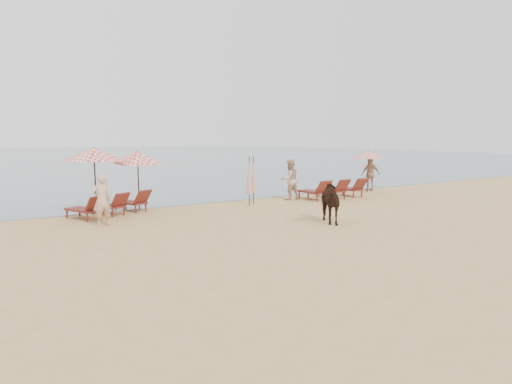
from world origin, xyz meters
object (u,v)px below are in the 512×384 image
Objects in this scene: beachgoer_right_b at (370,174)px; umbrella_closed_left at (249,175)px; umbrella_open_left_b at (138,157)px; umbrella_open_left_a at (94,154)px; beachgoer_left at (102,200)px; beachgoer_right_a at (290,180)px; cow at (326,202)px; umbrella_closed_right at (253,175)px; umbrella_open_right at (368,154)px; lounger_cluster_right at (334,189)px; lounger_cluster_left at (112,204)px.

umbrella_closed_left is at bearing 26.05° from beachgoer_right_b.
umbrella_open_left_b is 4.85m from umbrella_closed_left.
umbrella_closed_left is (6.38, -0.87, -1.03)m from umbrella_open_left_a.
beachgoer_right_a reaches higher than beachgoer_left.
umbrella_open_left_a is 1.49× the size of cow.
umbrella_closed_right is 7.17m from beachgoer_left.
umbrella_open_right is 7.69m from umbrella_closed_right.
beachgoer_left is (-14.66, -1.61, -1.21)m from umbrella_open_right.
beachgoer_left is at bearing -114.96° from umbrella_open_left_b.
lounger_cluster_right is at bearing -7.73° from umbrella_closed_right.
umbrella_closed_left is 1.24× the size of cow.
umbrella_closed_left is at bearing 179.30° from beachgoer_left.
lounger_cluster_right is 1.58× the size of beachgoer_right_a.
lounger_cluster_right is 1.64× the size of beachgoer_right_b.
beachgoer_left is at bearing -175.81° from lounger_cluster_right.
beachgoer_right_b is at bearing 58.40° from cow.
umbrella_closed_left is at bearing 117.52° from cow.
lounger_cluster_left is 8.49m from beachgoer_right_a.
beachgoer_right_a is (-2.19, 0.81, 0.51)m from lounger_cluster_right.
beachgoer_right_b is at bearing -172.38° from beachgoer_right_a.
umbrella_open_left_a reaches higher than lounger_cluster_left.
lounger_cluster_left is 1.67× the size of beachgoer_right_a.
umbrella_open_left_a is 1.14× the size of umbrella_open_right.
cow is 10.23m from beachgoer_right_b.
lounger_cluster_right is 1.21× the size of umbrella_open_left_b.
umbrella_open_left_b is 1.10× the size of umbrella_open_right.
beachgoer_right_b is at bearing -1.10° from umbrella_open_left_a.
umbrella_open_left_a is 1.20× the size of umbrella_closed_left.
lounger_cluster_left is 14.57m from beachgoer_right_b.
umbrella_open_right reaches higher than umbrella_closed_left.
beachgoer_right_a is (9.03, -0.35, -1.41)m from umbrella_open_left_a.
cow is 7.81m from beachgoer_left.
umbrella_closed_left is (-4.83, 0.29, 0.89)m from lounger_cluster_right.
umbrella_open_right reaches higher than lounger_cluster_left.
lounger_cluster_right is at bearing -7.28° from umbrella_open_left_a.
beachgoer_right_a is at bearing 179.78° from beachgoer_left.
umbrella_closed_left is at bearing -9.16° from umbrella_open_left_a.
umbrella_closed_right reaches higher than beachgoer_left.
lounger_cluster_left is at bearing 174.17° from lounger_cluster_right.
umbrella_open_left_b is at bearing 164.84° from umbrella_closed_right.
beachgoer_right_b is (13.23, -0.69, -1.27)m from umbrella_open_left_b.
lounger_cluster_left is at bearing 175.31° from umbrella_closed_right.
umbrella_open_left_a reaches higher than umbrella_open_left_b.
umbrella_closed_right is (0.41, 0.31, -0.02)m from umbrella_closed_left.
umbrella_closed_left is at bearing 14.79° from beachgoer_right_a.
lounger_cluster_right is 1.33× the size of umbrella_open_right.
beachgoer_right_a is (2.23, 0.21, -0.35)m from umbrella_closed_right.
umbrella_closed_left is at bearing -142.84° from umbrella_closed_right.
umbrella_closed_left reaches higher than beachgoer_left.
lounger_cluster_right is 1.17× the size of umbrella_open_left_a.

